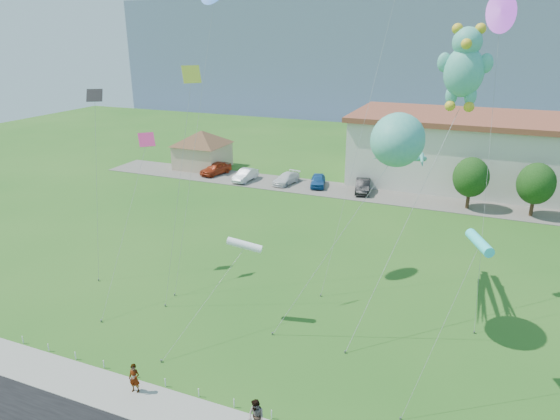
# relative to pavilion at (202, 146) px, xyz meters

# --- Properties ---
(ground) EXTENTS (160.00, 160.00, 0.00)m
(ground) POSITION_rel_pavilion_xyz_m (24.00, -38.00, -3.02)
(ground) COLOR #225919
(ground) RESTS_ON ground
(parking_strip) EXTENTS (70.00, 6.00, 0.06)m
(parking_strip) POSITION_rel_pavilion_xyz_m (24.00, -3.00, -2.99)
(parking_strip) COLOR #59544C
(parking_strip) RESTS_ON ground
(hill_ridge) EXTENTS (160.00, 50.00, 25.00)m
(hill_ridge) POSITION_rel_pavilion_xyz_m (24.00, 82.00, 9.48)
(hill_ridge) COLOR slate
(hill_ridge) RESTS_ON ground
(pavilion) EXTENTS (9.20, 9.20, 5.00)m
(pavilion) POSITION_rel_pavilion_xyz_m (0.00, 0.00, 0.00)
(pavilion) COLOR tan
(pavilion) RESTS_ON ground
(rope_fence) EXTENTS (26.05, 0.05, 0.50)m
(rope_fence) POSITION_rel_pavilion_xyz_m (24.00, -39.30, -2.77)
(rope_fence) COLOR white
(rope_fence) RESTS_ON ground
(tree_near) EXTENTS (3.60, 3.60, 5.47)m
(tree_near) POSITION_rel_pavilion_xyz_m (34.00, -4.00, 0.36)
(tree_near) COLOR #3F2B19
(tree_near) RESTS_ON ground
(tree_mid) EXTENTS (3.60, 3.60, 5.47)m
(tree_mid) POSITION_rel_pavilion_xyz_m (40.00, -4.00, 0.36)
(tree_mid) COLOR #3F2B19
(tree_mid) RESTS_ON ground
(pedestrian_left) EXTENTS (0.64, 0.47, 1.60)m
(pedestrian_left) POSITION_rel_pavilion_xyz_m (19.88, -40.28, -2.12)
(pedestrian_left) COLOR gray
(pedestrian_left) RESTS_ON sidewalk
(pedestrian_right) EXTENTS (1.05, 0.96, 1.76)m
(pedestrian_right) POSITION_rel_pavilion_xyz_m (26.74, -40.45, -2.05)
(pedestrian_right) COLOR gray
(pedestrian_right) RESTS_ON sidewalk
(parked_car_red) EXTENTS (2.96, 4.92, 1.57)m
(parked_car_red) POSITION_rel_pavilion_xyz_m (3.32, -2.42, -2.18)
(parked_car_red) COLOR #A73214
(parked_car_red) RESTS_ON parking_strip
(parked_car_silver) EXTENTS (1.76, 4.39, 1.42)m
(parked_car_silver) POSITION_rel_pavilion_xyz_m (8.14, -3.63, -2.25)
(parked_car_silver) COLOR silver
(parked_car_silver) RESTS_ON parking_strip
(parked_car_white) EXTENTS (2.51, 4.62, 1.27)m
(parked_car_white) POSITION_rel_pavilion_xyz_m (13.27, -2.91, -2.33)
(parked_car_white) COLOR white
(parked_car_white) RESTS_ON parking_strip
(parked_car_blue) EXTENTS (2.67, 4.43, 1.41)m
(parked_car_blue) POSITION_rel_pavilion_xyz_m (17.15, -2.43, -2.26)
(parked_car_blue) COLOR #1A4E90
(parked_car_blue) RESTS_ON parking_strip
(parked_car_black) EXTENTS (2.41, 4.72, 1.48)m
(parked_car_black) POSITION_rel_pavilion_xyz_m (22.62, -2.73, -2.22)
(parked_car_black) COLOR black
(parked_car_black) RESTS_ON parking_strip
(octopus_kite) EXTENTS (7.52, 11.08, 13.24)m
(octopus_kite) POSITION_rel_pavilion_xyz_m (30.26, -27.67, 7.96)
(octopus_kite) COLOR teal
(octopus_kite) RESTS_ON ground
(teddy_bear_kite) EXTENTS (5.81, 11.24, 17.89)m
(teddy_bear_kite) POSITION_rel_pavilion_xyz_m (32.99, -22.83, 12.39)
(teddy_bear_kite) COLOR teal
(teddy_bear_kite) RESTS_ON ground
(small_kite_purple) EXTENTS (1.95, 7.50, 19.24)m
(small_kite_purple) POSITION_rel_pavilion_xyz_m (34.67, -21.44, 15.05)
(small_kite_purple) COLOR #BB35D4
(small_kite_purple) RESTS_ON ground
(small_kite_yellow) EXTENTS (2.17, 3.27, 15.40)m
(small_kite_yellow) POSITION_rel_pavilion_xyz_m (17.61, -30.30, 10.04)
(small_kite_yellow) COLOR yellow
(small_kite_yellow) RESTS_ON ground
(small_kite_black) EXTENTS (1.82, 3.85, 13.54)m
(small_kite_black) POSITION_rel_pavilion_xyz_m (8.65, -28.58, 8.53)
(small_kite_black) COLOR black
(small_kite_black) RESTS_ON ground
(small_kite_cyan) EXTENTS (2.70, 5.02, 8.47)m
(small_kite_cyan) POSITION_rel_pavilion_xyz_m (35.08, -33.24, 4.95)
(small_kite_cyan) COLOR #37F0F7
(small_kite_cyan) RESTS_ON ground
(small_kite_pink) EXTENTS (1.72, 8.28, 10.64)m
(small_kite_pink) POSITION_rel_pavilion_xyz_m (12.75, -28.99, 6.01)
(small_kite_pink) COLOR #E13272
(small_kite_pink) RESTS_ON ground
(small_kite_white) EXTENTS (2.58, 7.32, 5.45)m
(small_kite_white) POSITION_rel_pavilion_xyz_m (21.87, -31.58, 1.96)
(small_kite_white) COLOR white
(small_kite_white) RESTS_ON ground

